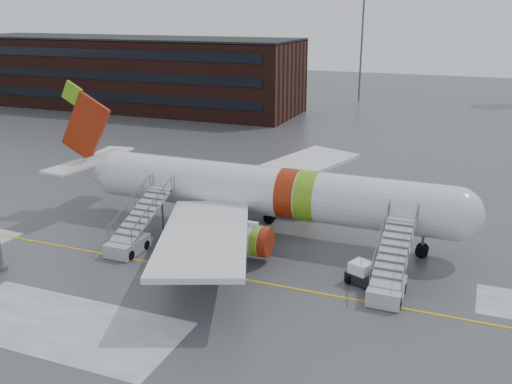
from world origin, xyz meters
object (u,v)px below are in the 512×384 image
at_px(airliner, 254,190).
at_px(airstair_aft, 133,235).
at_px(airstair_fwd, 389,278).
at_px(pushback_tug, 364,275).

height_order(airliner, airstair_aft, airliner).
height_order(airliner, airstair_fwd, airliner).
bearing_deg(airstair_aft, airstair_fwd, 0.00).
relative_size(airliner, airstair_fwd, 4.55).
xyz_separation_m(airliner, airstair_fwd, (11.65, -6.54, -2.35)).
bearing_deg(pushback_tug, airliner, 149.53).
xyz_separation_m(airstair_fwd, pushback_tug, (-1.65, 0.65, -0.43)).
bearing_deg(pushback_tug, airstair_fwd, -21.53).
relative_size(airstair_aft, pushback_tug, 2.71).
relative_size(airstair_fwd, pushback_tug, 2.71).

